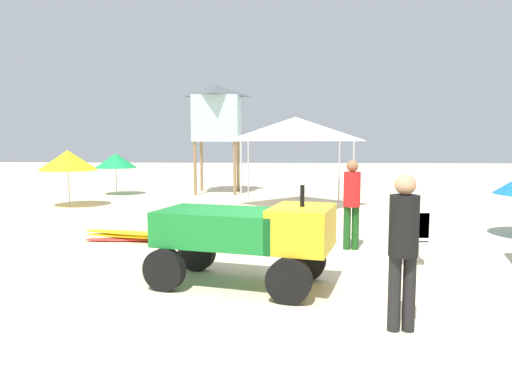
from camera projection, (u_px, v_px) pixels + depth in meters
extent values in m
plane|color=beige|center=(280.00, 293.00, 6.60)|extent=(80.00, 80.00, 0.00)
cube|color=#197A2D|center=(221.00, 227.00, 6.95)|extent=(2.02, 1.52, 0.50)
cube|color=gold|center=(302.00, 228.00, 6.59)|extent=(1.05, 1.27, 0.60)
cylinder|color=black|center=(302.00, 196.00, 6.54)|extent=(0.07, 0.07, 0.30)
cylinder|color=black|center=(306.00, 261.00, 7.19)|extent=(0.63, 0.33, 0.60)
cylinder|color=black|center=(289.00, 281.00, 6.14)|extent=(0.63, 0.33, 0.60)
cylinder|color=black|center=(197.00, 252.00, 7.72)|extent=(0.63, 0.33, 0.60)
cylinder|color=black|center=(164.00, 270.00, 6.68)|extent=(0.63, 0.33, 0.60)
cube|color=white|center=(410.00, 239.00, 8.07)|extent=(0.48, 0.48, 0.04)
cube|color=white|center=(414.00, 230.00, 7.83)|extent=(0.48, 0.04, 0.40)
cube|color=white|center=(410.00, 234.00, 8.07)|extent=(0.48, 0.48, 0.04)
cube|color=white|center=(414.00, 225.00, 7.83)|extent=(0.48, 0.04, 0.40)
cube|color=white|center=(410.00, 229.00, 8.06)|extent=(0.48, 0.48, 0.04)
cube|color=white|center=(414.00, 219.00, 7.82)|extent=(0.48, 0.04, 0.40)
cylinder|color=white|center=(418.00, 250.00, 8.30)|extent=(0.04, 0.04, 0.42)
cylinder|color=white|center=(394.00, 250.00, 8.32)|extent=(0.04, 0.04, 0.42)
cylinder|color=white|center=(426.00, 256.00, 7.88)|extent=(0.04, 0.04, 0.42)
cylinder|color=white|center=(400.00, 255.00, 7.90)|extent=(0.04, 0.04, 0.42)
ellipsoid|color=red|center=(136.00, 239.00, 10.03)|extent=(2.16, 0.47, 0.08)
ellipsoid|color=yellow|center=(137.00, 236.00, 9.95)|extent=(2.35, 0.61, 0.08)
ellipsoid|color=yellow|center=(133.00, 233.00, 9.88)|extent=(2.34, 0.78, 0.08)
cylinder|color=black|center=(394.00, 293.00, 5.25)|extent=(0.14, 0.14, 0.85)
cylinder|color=black|center=(409.00, 294.00, 5.24)|extent=(0.14, 0.14, 0.85)
cylinder|color=black|center=(404.00, 226.00, 5.16)|extent=(0.32, 0.32, 0.67)
sphere|color=tan|center=(405.00, 185.00, 5.11)|extent=(0.23, 0.23, 0.23)
cylinder|color=#194C19|center=(347.00, 228.00, 9.23)|extent=(0.14, 0.14, 0.84)
cylinder|color=#194C19|center=(355.00, 228.00, 9.22)|extent=(0.14, 0.14, 0.84)
cylinder|color=red|center=(352.00, 189.00, 9.14)|extent=(0.32, 0.32, 0.67)
sphere|color=#9E6B47|center=(352.00, 166.00, 9.10)|extent=(0.23, 0.23, 0.23)
cylinder|color=#B2B2B7|center=(241.00, 178.00, 13.41)|extent=(0.05, 0.05, 2.11)
cylinder|color=#B2B2B7|center=(353.00, 179.00, 13.26)|extent=(0.05, 0.05, 2.11)
cylinder|color=#B2B2B7|center=(248.00, 171.00, 16.53)|extent=(0.05, 0.05, 2.11)
cylinder|color=#B2B2B7|center=(339.00, 172.00, 16.38)|extent=(0.05, 0.05, 2.11)
pyramid|color=silver|center=(295.00, 129.00, 14.74)|extent=(3.15, 3.15, 0.74)
cylinder|color=olive|center=(195.00, 168.00, 18.60)|extent=(0.12, 0.12, 2.09)
cylinder|color=olive|center=(235.00, 168.00, 18.53)|extent=(0.12, 0.12, 2.09)
cylinder|color=olive|center=(202.00, 166.00, 20.15)|extent=(0.12, 0.12, 2.09)
cylinder|color=olive|center=(238.00, 166.00, 20.08)|extent=(0.12, 0.12, 2.09)
cube|color=silver|center=(217.00, 119.00, 19.13)|extent=(1.80, 1.80, 1.80)
pyramid|color=#4C5156|center=(217.00, 91.00, 19.01)|extent=(1.98, 1.98, 0.45)
cylinder|color=beige|center=(116.00, 174.00, 18.69)|extent=(0.04, 0.04, 1.63)
cone|color=#19994C|center=(116.00, 161.00, 18.64)|extent=(1.64, 1.64, 0.57)
cylinder|color=beige|center=(69.00, 178.00, 15.29)|extent=(0.04, 0.04, 1.82)
cone|color=yellow|center=(68.00, 160.00, 15.23)|extent=(1.83, 1.83, 0.64)
cone|color=orange|center=(409.00, 215.00, 11.73)|extent=(0.40, 0.40, 0.57)
cube|color=blue|center=(268.00, 239.00, 9.29)|extent=(0.56, 0.38, 0.39)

